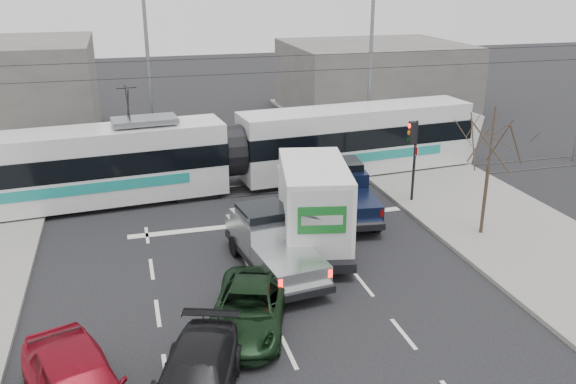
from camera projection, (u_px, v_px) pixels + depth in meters
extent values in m
plane|color=black|center=(315.00, 292.00, 19.69)|extent=(120.00, 120.00, 0.00)
cube|color=gray|center=(553.00, 257.00, 21.89)|extent=(6.00, 60.00, 0.15)
cube|color=#33302D|center=(250.00, 190.00, 28.75)|extent=(60.00, 1.60, 0.03)
cube|color=slate|center=(373.00, 79.00, 43.56)|extent=(12.00, 10.00, 5.00)
cylinder|color=#47382B|center=(485.00, 199.00, 23.32)|extent=(0.14, 0.14, 2.75)
cylinder|color=#47382B|center=(492.00, 136.00, 22.46)|extent=(0.07, 0.07, 2.25)
cylinder|color=black|center=(414.00, 161.00, 26.55)|extent=(0.12, 0.12, 3.60)
cube|color=black|center=(412.00, 132.00, 26.06)|extent=(0.28, 0.28, 0.95)
cylinder|color=#FF0C07|center=(410.00, 126.00, 25.92)|extent=(0.06, 0.20, 0.20)
cylinder|color=orange|center=(409.00, 133.00, 26.02)|extent=(0.06, 0.20, 0.20)
cylinder|color=#05330C|center=(409.00, 139.00, 26.12)|extent=(0.06, 0.20, 0.20)
cube|color=white|center=(416.00, 151.00, 26.24)|extent=(0.02, 0.30, 0.40)
cylinder|color=slate|center=(370.00, 75.00, 32.70)|extent=(0.20, 0.20, 9.00)
cylinder|color=slate|center=(149.00, 78.00, 31.66)|extent=(0.20, 0.20, 9.00)
cylinder|color=black|center=(248.00, 73.00, 26.87)|extent=(60.00, 0.03, 0.03)
cylinder|color=black|center=(248.00, 57.00, 26.63)|extent=(60.00, 0.03, 0.03)
cube|color=silver|center=(89.00, 185.00, 26.58)|extent=(12.10, 3.61, 1.44)
cube|color=black|center=(87.00, 161.00, 26.20)|extent=(12.16, 3.64, 0.99)
cube|color=silver|center=(84.00, 141.00, 25.89)|extent=(12.09, 3.51, 0.92)
cube|color=teal|center=(91.00, 189.00, 25.38)|extent=(8.30, 0.80, 0.46)
cube|color=silver|center=(356.00, 155.00, 30.89)|extent=(12.10, 3.61, 1.44)
cube|color=black|center=(356.00, 134.00, 30.50)|extent=(12.16, 3.64, 0.99)
cube|color=silver|center=(357.00, 117.00, 30.20)|extent=(12.09, 3.51, 0.92)
cube|color=teal|center=(367.00, 157.00, 29.69)|extent=(8.30, 0.80, 0.46)
cylinder|color=black|center=(232.00, 150.00, 28.42)|extent=(1.15, 2.47, 2.40)
cube|color=slate|center=(145.00, 120.00, 26.53)|extent=(2.90, 1.75, 0.23)
cube|color=black|center=(12.00, 212.00, 25.77)|extent=(2.04, 2.29, 0.33)
cube|color=black|center=(193.00, 190.00, 28.36)|extent=(2.04, 2.29, 0.33)
cube|color=black|center=(271.00, 180.00, 29.65)|extent=(2.04, 2.29, 0.33)
cube|color=black|center=(410.00, 163.00, 32.23)|extent=(2.04, 2.29, 0.33)
cube|color=black|center=(275.00, 258.00, 20.80)|extent=(2.57, 5.65, 0.24)
cube|color=#B1B4B6|center=(265.00, 230.00, 21.42)|extent=(2.12, 2.51, 1.08)
cube|color=black|center=(264.00, 214.00, 21.31)|extent=(1.80, 1.83, 0.52)
cube|color=#B1B4B6|center=(252.00, 222.00, 22.63)|extent=(1.90, 1.20, 0.52)
cube|color=#B1B4B6|center=(289.00, 263.00, 19.63)|extent=(2.15, 2.67, 0.61)
cube|color=silver|center=(307.00, 290.00, 18.49)|extent=(1.74, 0.39, 0.17)
cube|color=#FF0C07|center=(280.00, 283.00, 18.16)|extent=(0.14, 0.09, 0.26)
cube|color=#FF0C07|center=(330.00, 273.00, 18.76)|extent=(0.14, 0.09, 0.26)
cylinder|color=black|center=(235.00, 246.00, 22.04)|extent=(0.36, 0.78, 0.75)
cylinder|color=black|center=(280.00, 239.00, 22.67)|extent=(0.36, 0.78, 0.75)
cylinder|color=black|center=(270.00, 290.00, 19.02)|extent=(0.36, 0.78, 0.75)
cylinder|color=black|center=(320.00, 280.00, 19.65)|extent=(0.36, 0.78, 0.75)
cube|color=black|center=(312.00, 230.00, 23.07)|extent=(3.51, 6.94, 0.33)
cube|color=white|center=(305.00, 188.00, 25.15)|extent=(2.43, 1.98, 1.51)
cube|color=black|center=(305.00, 174.00, 25.08)|extent=(2.03, 1.40, 0.57)
cube|color=silver|center=(314.00, 202.00, 21.97)|extent=(3.10, 4.86, 2.79)
cube|color=silver|center=(322.00, 226.00, 19.88)|extent=(1.97, 0.43, 2.46)
cube|color=#166322|center=(322.00, 220.00, 19.75)|extent=(1.56, 0.33, 0.95)
cube|color=black|center=(322.00, 270.00, 20.18)|extent=(2.05, 0.63, 0.17)
cylinder|color=black|center=(282.00, 212.00, 25.02)|extent=(0.44, 0.89, 0.85)
cylinder|color=black|center=(330.00, 211.00, 25.16)|extent=(0.44, 0.89, 0.85)
cylinder|color=black|center=(289.00, 253.00, 21.28)|extent=(0.46, 0.98, 0.95)
cylinder|color=black|center=(346.00, 251.00, 21.41)|extent=(0.46, 0.98, 0.95)
cube|color=black|center=(346.00, 205.00, 25.46)|extent=(2.49, 5.31, 0.26)
cube|color=black|center=(341.00, 181.00, 26.07)|extent=(2.10, 2.36, 1.18)
cube|color=black|center=(341.00, 167.00, 25.95)|extent=(1.78, 1.72, 0.56)
cube|color=black|center=(335.00, 177.00, 27.29)|extent=(1.90, 1.13, 0.56)
cube|color=black|center=(353.00, 205.00, 24.27)|extent=(2.12, 2.51, 0.67)
cube|color=silver|center=(361.00, 224.00, 23.13)|extent=(1.75, 0.39, 0.18)
cube|color=#590505|center=(339.00, 215.00, 22.98)|extent=(0.15, 0.10, 0.29)
cube|color=#590505|center=(382.00, 213.00, 23.21)|extent=(0.15, 0.10, 0.29)
cylinder|color=black|center=(318.00, 196.00, 26.91)|extent=(0.38, 0.85, 0.82)
cylinder|color=black|center=(356.00, 194.00, 27.15)|extent=(0.38, 0.85, 0.82)
cylinder|color=black|center=(334.00, 224.00, 23.86)|extent=(0.38, 0.85, 0.82)
cylinder|color=black|center=(377.00, 222.00, 24.11)|extent=(0.38, 0.85, 0.82)
imported|color=black|center=(249.00, 308.00, 17.51)|extent=(3.52, 4.98, 1.26)
imported|color=black|center=(196.00, 381.00, 14.37)|extent=(3.23, 4.89, 1.32)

